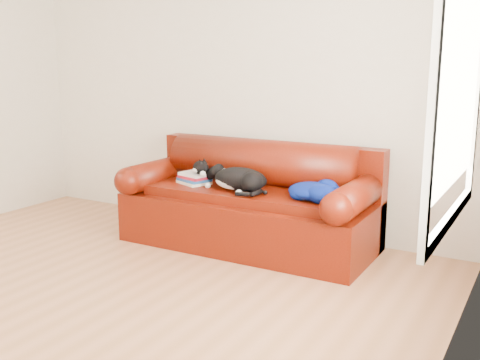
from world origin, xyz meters
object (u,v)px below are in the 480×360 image
at_px(book_stack, 195,178).
at_px(blanket, 315,190).
at_px(cat, 239,180).
at_px(sofa_base, 248,218).

relative_size(book_stack, blanket, 0.63).
bearing_deg(book_stack, cat, -4.95).
relative_size(sofa_base, cat, 3.32).
distance_m(sofa_base, cat, 0.38).
bearing_deg(book_stack, blanket, 0.44).
bearing_deg(cat, sofa_base, 105.63).
relative_size(sofa_base, blanket, 4.13).
relative_size(cat, blanket, 1.24).
bearing_deg(sofa_base, blanket, -6.92).
relative_size(sofa_base, book_stack, 6.52).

